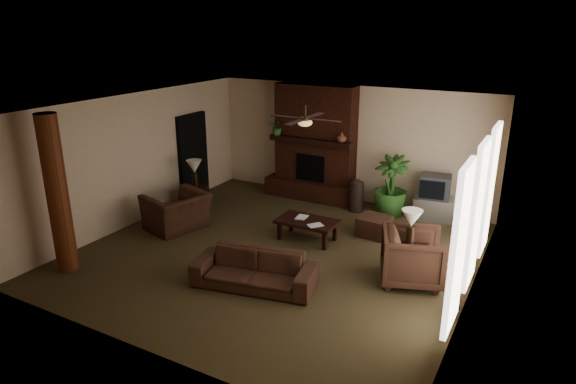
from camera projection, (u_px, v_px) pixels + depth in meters
The scene contains 23 objects.
room_shell at pixel (278, 183), 9.18m from camera, with size 7.00×7.00×7.00m.
fireplace at pixel (315, 152), 12.29m from camera, with size 2.40×0.70×2.80m.
windows at pixel (476, 215), 7.79m from camera, with size 0.08×3.65×2.35m.
log_column at pixel (57, 195), 8.52m from camera, with size 0.36×0.36×2.80m, color brown.
doorway at pixel (193, 156), 12.35m from camera, with size 0.10×1.00×2.10m, color black.
ceiling_fan at pixel (305, 121), 8.88m from camera, with size 1.35×1.35×0.37m.
sofa at pixel (254, 264), 8.27m from camera, with size 2.03×0.59×0.80m, color #44291D.
armchair_left at pixel (176, 206), 10.56m from camera, with size 1.19×0.77×1.04m, color #44291D.
armchair_right at pixel (413, 255), 8.37m from camera, with size 0.98×0.92×1.01m, color #44291D.
coffee_table at pixel (307, 223), 10.05m from camera, with size 1.20×0.70×0.43m.
ottoman at pixel (374, 226), 10.33m from camera, with size 0.60×0.60×0.40m, color #44291D.
tv_stand at pixel (433, 208), 11.17m from camera, with size 0.85×0.50×0.50m, color silver.
tv at pixel (435, 187), 11.00m from camera, with size 0.72×0.62×0.52m.
floor_vase at pixel (356, 193), 11.60m from camera, with size 0.34×0.34×0.77m.
floor_plant at pixel (390, 198), 11.38m from camera, with size 0.77×1.38×0.77m, color #326126.
side_table_left at pixel (195, 198), 11.74m from camera, with size 0.50×0.50×0.55m, color black.
lamp_left at pixel (194, 169), 11.50m from camera, with size 0.44×0.44×0.65m.
side_table_right at pixel (409, 260), 8.69m from camera, with size 0.50×0.50×0.55m, color black.
lamp_right at pixel (412, 221), 8.46m from camera, with size 0.37×0.37×0.65m.
mantel_plant at pixel (278, 128), 12.26m from camera, with size 0.38×0.42×0.33m, color #326126.
mantel_vase at pixel (342, 137), 11.54m from camera, with size 0.22×0.23×0.22m, color brown.
book_a at pixel (297, 211), 10.13m from camera, with size 0.22×0.03×0.29m, color #999999.
book_b at pixel (313, 217), 9.79m from camera, with size 0.21×0.02×0.29m, color #999999.
Camera 1 is at (4.37, -7.57, 4.19)m, focal length 31.24 mm.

